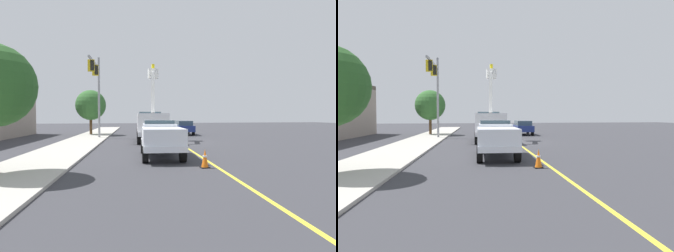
% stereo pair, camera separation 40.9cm
% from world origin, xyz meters
% --- Properties ---
extents(ground, '(120.00, 120.00, 0.00)m').
position_xyz_m(ground, '(0.00, 0.00, 0.00)').
color(ground, '#38383D').
extents(sidewalk_far_side, '(60.09, 8.60, 0.12)m').
position_xyz_m(sidewalk_far_side, '(0.70, 8.33, 0.06)').
color(sidewalk_far_side, '#B2ADA3').
rests_on(sidewalk_far_side, ground).
extents(lane_centre_stripe, '(49.84, 4.33, 0.01)m').
position_xyz_m(lane_centre_stripe, '(0.00, 0.00, 0.00)').
color(lane_centre_stripe, yellow).
rests_on(lane_centre_stripe, ground).
extents(utility_bucket_truck, '(8.38, 3.18, 7.17)m').
position_xyz_m(utility_bucket_truck, '(1.43, 2.16, 1.62)').
color(utility_bucket_truck, white).
rests_on(utility_bucket_truck, ground).
extents(service_pickup_truck, '(5.76, 2.56, 2.06)m').
position_xyz_m(service_pickup_truck, '(-8.76, 3.02, 1.12)').
color(service_pickup_truck, white).
rests_on(service_pickup_truck, ground).
extents(passing_minivan, '(4.94, 2.29, 1.69)m').
position_xyz_m(passing_minivan, '(9.26, -2.87, 0.97)').
color(passing_minivan, navy).
rests_on(passing_minivan, ground).
extents(traffic_cone_leading, '(0.40, 0.40, 0.85)m').
position_xyz_m(traffic_cone_leading, '(-12.34, 1.63, 0.42)').
color(traffic_cone_leading, black).
rests_on(traffic_cone_leading, ground).
extents(traffic_cone_mid_front, '(0.40, 0.40, 0.82)m').
position_xyz_m(traffic_cone_mid_front, '(4.92, -0.13, 0.40)').
color(traffic_cone_mid_front, black).
rests_on(traffic_cone_mid_front, ground).
extents(traffic_signal_mast, '(6.47, 0.82, 8.17)m').
position_xyz_m(traffic_signal_mast, '(3.77, 7.06, 5.43)').
color(traffic_signal_mast, gray).
rests_on(traffic_signal_mast, ground).
extents(street_tree_right, '(3.55, 3.55, 5.32)m').
position_xyz_m(street_tree_right, '(10.71, 8.07, 3.53)').
color(street_tree_right, brown).
rests_on(street_tree_right, ground).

